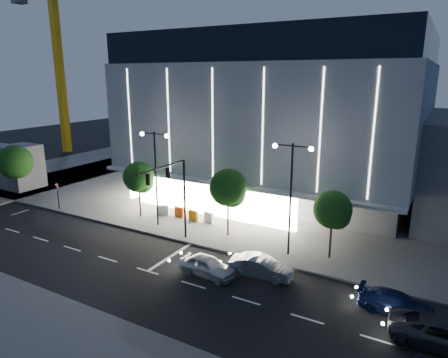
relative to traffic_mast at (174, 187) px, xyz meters
name	(u,v)px	position (x,y,z in m)	size (l,w,h in m)	color
ground	(140,257)	(-1.00, -3.34, -5.03)	(160.00, 160.00, 0.00)	black
sidewalk_museum	(302,191)	(4.00, 20.66, -4.95)	(70.00, 40.00, 0.15)	#474747
sidewalk_west	(19,180)	(-31.00, 6.66, -4.95)	(16.00, 50.00, 0.15)	#474747
museum	(284,116)	(1.98, 18.97, 4.25)	(30.00, 25.80, 18.00)	#4C4C51
traffic_mast	(174,187)	(0.00, 0.00, 0.00)	(0.33, 5.89, 7.07)	black
street_lamp_west	(155,165)	(-4.00, 2.66, 0.93)	(3.16, 0.36, 9.00)	black
street_lamp_east	(291,183)	(9.00, 2.66, 0.93)	(3.16, 0.36, 9.00)	black
ped_signal_far	(58,193)	(-16.00, 1.16, -3.14)	(0.22, 0.24, 3.00)	black
tower_crane	(60,36)	(-41.92, 24.66, 15.48)	(32.00, 2.00, 28.50)	gold
tree_left	(139,179)	(-6.97, 3.68, -0.99)	(3.02, 3.02, 5.72)	black
tree_mid	(228,190)	(3.03, 3.68, -0.69)	(3.25, 3.25, 6.15)	black
tree_right	(333,212)	(12.03, 3.68, -1.14)	(2.91, 2.91, 5.51)	black
car_lead	(207,266)	(5.14, -3.21, -4.29)	(1.74, 4.32, 1.47)	silver
car_second	(260,267)	(8.49, -1.53, -4.28)	(1.58, 4.53, 1.49)	#989B9F
car_third	(396,303)	(17.43, -1.61, -4.38)	(1.81, 4.44, 1.29)	#152150
car_fourth	(444,334)	(19.98, -3.70, -4.26)	(2.53, 5.49, 1.53)	#343539
barrier_a	(179,212)	(-3.54, 5.47, -4.38)	(1.10, 0.25, 1.00)	#EF490D
barrier_b	(163,210)	(-5.25, 5.09, -4.38)	(1.10, 0.25, 1.00)	white
barrier_c	(193,215)	(-1.74, 5.28, -4.38)	(1.10, 0.25, 1.00)	orange
barrier_d	(209,218)	(-0.12, 5.52, -4.38)	(1.10, 0.25, 1.00)	silver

